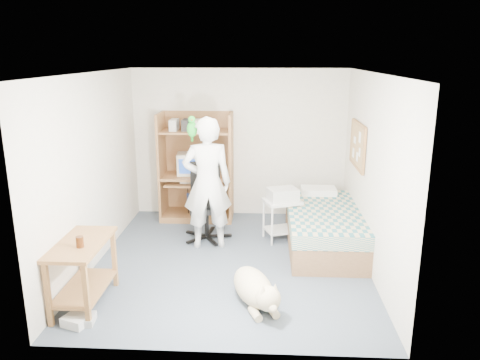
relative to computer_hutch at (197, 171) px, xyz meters
The scene contains 21 objects.
floor 2.05m from the computer_hutch, 68.06° to the right, with size 4.00×4.00×0.00m, color #404957.
wall_back 0.86m from the computer_hutch, 20.54° to the left, with size 3.60×0.02×2.50m, color silver.
wall_right 3.07m from the computer_hutch, 34.80° to the right, with size 0.02×4.00×2.50m, color silver.
wall_left 2.10m from the computer_hutch, 122.33° to the right, with size 0.02×4.00×2.50m, color silver.
ceiling 2.52m from the computer_hutch, 68.06° to the right, with size 3.60×4.00×0.02m, color white.
computer_hutch is the anchor object (origin of this frame).
bed 2.35m from the computer_hutch, 29.29° to the right, with size 1.02×2.02×0.66m.
side_desk 3.08m from the computer_hutch, 106.14° to the right, with size 0.50×1.00×0.75m.
corkboard 2.69m from the computer_hutch, 18.72° to the right, with size 0.04×0.94×0.66m.
office_chair 1.02m from the computer_hutch, 73.62° to the right, with size 0.64×0.64×1.14m.
person 1.26m from the computer_hutch, 74.98° to the right, with size 0.69×0.46×1.90m, color white.
parrot 1.51m from the computer_hutch, 83.99° to the right, with size 0.14×0.25×0.38m.
dog 3.09m from the computer_hutch, 69.66° to the right, with size 0.65×1.12×0.44m.
printer_cart 1.72m from the computer_hutch, 32.71° to the right, with size 0.63×0.57×0.62m.
printer 1.67m from the computer_hutch, 32.71° to the right, with size 0.42×0.32×0.18m, color beige.
crt_monitor 0.19m from the computer_hutch, behind, with size 0.41×0.43×0.35m.
keyboard 0.22m from the computer_hutch, 98.68° to the right, with size 0.45×0.16×0.03m, color beige.
pencil_cup 0.35m from the computer_hutch, 14.70° to the right, with size 0.08×0.08×0.12m, color gold.
drink_glass 3.18m from the computer_hutch, 104.59° to the right, with size 0.08×0.08×0.12m, color #3F1D0A.
floor_box_a 3.54m from the computer_hutch, 103.39° to the right, with size 0.25×0.20×0.10m, color silver.
floor_box_b 3.48m from the computer_hutch, 102.11° to the right, with size 0.18×0.22×0.08m, color #B4B4AF.
Camera 1 is at (0.44, -5.82, 2.73)m, focal length 35.00 mm.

